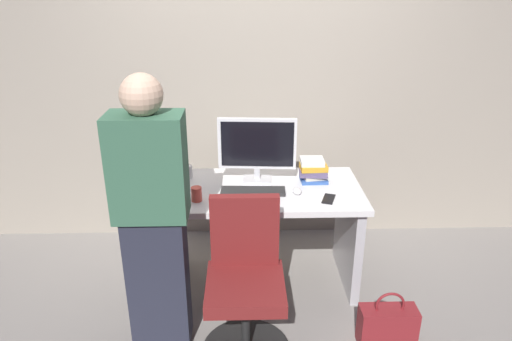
# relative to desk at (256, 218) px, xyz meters

# --- Properties ---
(ground_plane) EXTENTS (9.00, 9.00, 0.00)m
(ground_plane) POSITION_rel_desk_xyz_m (0.00, 0.00, -0.51)
(ground_plane) COLOR gray
(wall_back) EXTENTS (6.40, 0.10, 3.00)m
(wall_back) POSITION_rel_desk_xyz_m (0.00, 0.77, 0.99)
(wall_back) COLOR #9E9384
(wall_back) RESTS_ON ground
(desk) EXTENTS (1.44, 0.73, 0.74)m
(desk) POSITION_rel_desk_xyz_m (0.00, 0.00, 0.00)
(desk) COLOR white
(desk) RESTS_ON ground
(office_chair) EXTENTS (0.52, 0.52, 0.94)m
(office_chair) POSITION_rel_desk_xyz_m (-0.08, -0.67, -0.08)
(office_chair) COLOR black
(office_chair) RESTS_ON ground
(person_at_desk) EXTENTS (0.40, 0.24, 1.64)m
(person_at_desk) POSITION_rel_desk_xyz_m (-0.59, -0.59, 0.33)
(person_at_desk) COLOR #262838
(person_at_desk) RESTS_ON ground
(monitor) EXTENTS (0.54, 0.15, 0.46)m
(monitor) POSITION_rel_desk_xyz_m (0.01, 0.13, 0.49)
(monitor) COLOR silver
(monitor) RESTS_ON desk
(keyboard) EXTENTS (0.44, 0.15, 0.02)m
(keyboard) POSITION_rel_desk_xyz_m (-0.02, -0.07, 0.24)
(keyboard) COLOR #262626
(keyboard) RESTS_ON desk
(mouse) EXTENTS (0.06, 0.10, 0.03)m
(mouse) POSITION_rel_desk_xyz_m (0.27, -0.09, 0.25)
(mouse) COLOR white
(mouse) RESTS_ON desk
(cup_near_keyboard) EXTENTS (0.07, 0.07, 0.09)m
(cup_near_keyboard) POSITION_rel_desk_xyz_m (-0.38, -0.19, 0.28)
(cup_near_keyboard) COLOR #D84C3F
(cup_near_keyboard) RESTS_ON desk
(cup_by_monitor) EXTENTS (0.07, 0.07, 0.09)m
(cup_by_monitor) POSITION_rel_desk_xyz_m (-0.48, 0.20, 0.27)
(cup_by_monitor) COLOR silver
(cup_by_monitor) RESTS_ON desk
(book_stack) EXTENTS (0.20, 0.16, 0.16)m
(book_stack) POSITION_rel_desk_xyz_m (0.41, 0.11, 0.31)
(book_stack) COLOR #3359A5
(book_stack) RESTS_ON desk
(cell_phone) EXTENTS (0.11, 0.16, 0.01)m
(cell_phone) POSITION_rel_desk_xyz_m (0.47, -0.19, 0.23)
(cell_phone) COLOR black
(cell_phone) RESTS_ON desk
(handbag) EXTENTS (0.34, 0.14, 0.38)m
(handbag) POSITION_rel_desk_xyz_m (0.77, -0.69, -0.38)
(handbag) COLOR maroon
(handbag) RESTS_ON ground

